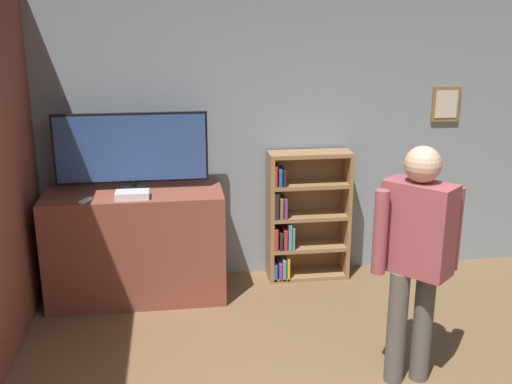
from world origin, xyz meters
TOP-DOWN VIEW (x-y plane):
  - wall_back at (0.00, 2.83)m, footprint 6.10×0.09m
  - tv_ledge at (-1.21, 2.42)m, footprint 1.49×0.61m
  - television at (-1.21, 2.52)m, footprint 1.27×0.22m
  - game_console at (-1.21, 2.25)m, footprint 0.27×0.17m
  - remote_loose at (-1.57, 2.20)m, footprint 0.09×0.14m
  - bookshelf at (0.29, 2.65)m, footprint 0.75×0.28m
  - person at (0.64, 0.89)m, footprint 0.58×0.47m

SIDE VIEW (x-z plane):
  - tv_ledge at x=-1.21m, z-range 0.00..0.95m
  - bookshelf at x=0.29m, z-range -0.02..1.18m
  - person at x=0.64m, z-range 0.15..1.77m
  - remote_loose at x=-1.57m, z-range 0.95..0.98m
  - game_console at x=-1.21m, z-range 0.95..1.01m
  - television at x=-1.21m, z-range 0.97..1.62m
  - wall_back at x=0.00m, z-range 0.00..2.70m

